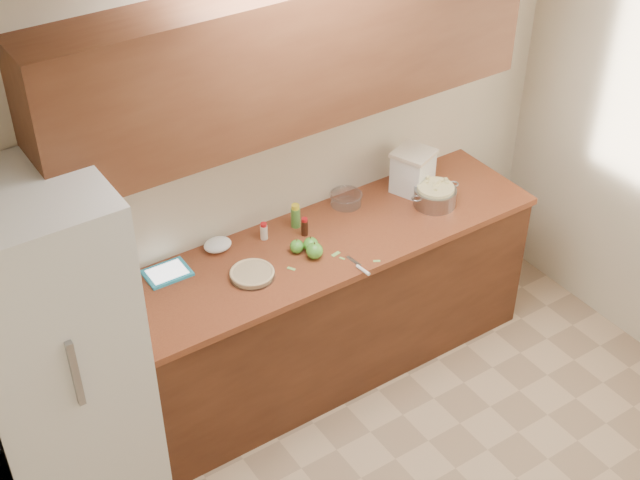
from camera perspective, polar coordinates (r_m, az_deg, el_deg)
room_shell at (r=3.62m, az=12.48°, el=-7.19°), size 3.60×3.60×3.60m
counter_run at (r=5.01m, az=-0.49°, el=-4.56°), size 2.64×0.68×0.92m
upper_cabinets at (r=4.30m, az=-1.75°, el=11.74°), size 2.60×0.34×0.70m
fridge at (r=4.28m, az=-16.72°, el=-7.21°), size 0.70×0.70×1.80m
pie at (r=4.51m, az=-4.36°, el=-2.18°), size 0.23×0.23×0.04m
colander at (r=5.05m, az=7.37°, el=2.83°), size 0.33×0.24×0.12m
flour_canister at (r=5.12m, az=5.96°, el=4.42°), size 0.27×0.27×0.26m
tablet at (r=4.59m, az=-9.76°, el=-2.09°), size 0.23×0.18×0.02m
paring_knife at (r=4.55m, az=2.68°, el=-1.85°), size 0.04×0.20×0.02m
lemon_bottle at (r=4.83m, az=-1.57°, el=1.54°), size 0.05×0.05×0.14m
cinnamon_shaker at (r=4.75m, az=-3.61°, el=0.56°), size 0.04×0.04×0.10m
vanilla_bottle at (r=4.77m, az=-0.99°, el=0.85°), size 0.04×0.04×0.11m
mixing_bowl at (r=5.02m, az=1.67°, el=2.69°), size 0.19×0.19×0.07m
paper_towel at (r=4.70m, az=-6.57°, el=-0.30°), size 0.17×0.15×0.06m
apple_left at (r=4.65m, az=-1.49°, el=-0.41°), size 0.07×0.07×0.09m
apple_center at (r=4.66m, az=-0.59°, el=-0.28°), size 0.08×0.08×0.09m
apple_front at (r=4.61m, az=-0.35°, el=-0.70°), size 0.09×0.09×0.10m
peel_a at (r=4.63m, az=1.42°, el=-1.18°), size 0.02×0.03×0.00m
peel_b at (r=4.56m, az=-1.85°, el=-1.85°), size 0.04×0.05×0.00m
peel_c at (r=4.66m, az=1.02°, el=-0.90°), size 0.05×0.03×0.00m
peel_d at (r=4.62m, az=3.65°, el=-1.35°), size 0.04×0.03×0.00m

